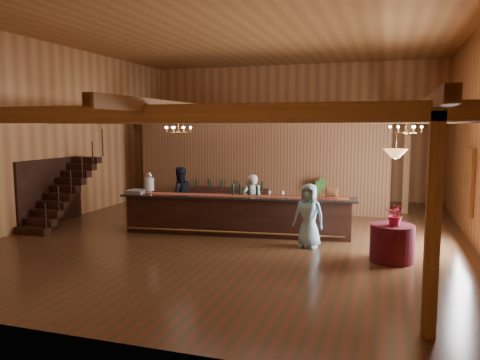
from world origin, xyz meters
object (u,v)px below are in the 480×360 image
(staff_second, at_px, (180,196))
(raffle_drum, at_px, (332,192))
(floor_plant, at_px, (316,196))
(beverage_dispenser, at_px, (149,183))
(pendant_lamp, at_px, (396,153))
(backbar_shelf, at_px, (229,199))
(round_table, at_px, (392,243))
(chandelier_right, at_px, (406,129))
(guest, at_px, (309,216))
(bartender, at_px, (252,202))
(tasting_bar, at_px, (236,215))
(chandelier_left, at_px, (178,129))

(staff_second, bearing_deg, raffle_drum, 135.76)
(raffle_drum, height_order, floor_plant, raffle_drum)
(beverage_dispenser, bearing_deg, pendant_lamp, -10.14)
(backbar_shelf, distance_m, round_table, 7.33)
(chandelier_right, relative_size, guest, 0.50)
(bartender, height_order, floor_plant, bartender)
(tasting_bar, bearing_deg, bartender, 69.29)
(guest, xyz_separation_m, floor_plant, (-0.44, 4.28, -0.16))
(staff_second, xyz_separation_m, guest, (4.13, -1.41, -0.09))
(tasting_bar, relative_size, chandelier_right, 8.16)
(chandelier_left, bearing_deg, tasting_bar, -16.09)
(backbar_shelf, xyz_separation_m, round_table, (5.49, -4.85, 0.01))
(round_table, bearing_deg, guest, 161.27)
(chandelier_left, xyz_separation_m, floor_plant, (3.67, 2.95, -2.25))
(round_table, relative_size, chandelier_right, 1.20)
(guest, bearing_deg, tasting_bar, 171.91)
(staff_second, bearing_deg, tasting_bar, 122.86)
(bartender, bearing_deg, raffle_drum, 143.80)
(raffle_drum, bearing_deg, round_table, -47.70)
(beverage_dispenser, relative_size, guest, 0.38)
(chandelier_right, bearing_deg, backbar_shelf, 154.47)
(tasting_bar, height_order, staff_second, staff_second)
(pendant_lamp, relative_size, bartender, 0.56)
(chandelier_right, xyz_separation_m, pendant_lamp, (-0.26, -2.11, -0.51))
(tasting_bar, height_order, backbar_shelf, tasting_bar)
(chandelier_left, distance_m, guest, 4.80)
(raffle_drum, distance_m, chandelier_right, 2.47)
(round_table, height_order, chandelier_right, chandelier_right)
(floor_plant, bearing_deg, beverage_dispenser, -138.29)
(tasting_bar, height_order, raffle_drum, raffle_drum)
(chandelier_left, height_order, pendant_lamp, same)
(chandelier_left, height_order, bartender, chandelier_left)
(pendant_lamp, bearing_deg, raffle_drum, 132.30)
(backbar_shelf, height_order, staff_second, staff_second)
(tasting_bar, bearing_deg, chandelier_right, 2.13)
(backbar_shelf, height_order, pendant_lamp, pendant_lamp)
(chandelier_right, relative_size, pendant_lamp, 0.89)
(chandelier_left, distance_m, staff_second, 2.01)
(chandelier_right, height_order, bartender, chandelier_right)
(beverage_dispenser, distance_m, chandelier_right, 7.11)
(raffle_drum, relative_size, guest, 0.21)
(round_table, bearing_deg, pendant_lamp, 0.00)
(tasting_bar, relative_size, pendant_lamp, 7.26)
(pendant_lamp, bearing_deg, chandelier_left, 161.76)
(beverage_dispenser, xyz_separation_m, backbar_shelf, (1.13, 3.67, -0.96))
(raffle_drum, xyz_separation_m, backbar_shelf, (-3.97, 3.17, -0.85))
(round_table, bearing_deg, beverage_dispenser, 169.86)
(tasting_bar, bearing_deg, staff_second, 155.46)
(staff_second, bearing_deg, round_table, 121.90)
(round_table, distance_m, chandelier_left, 6.86)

